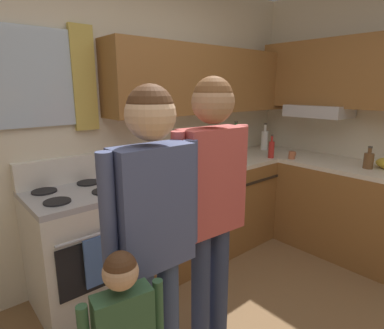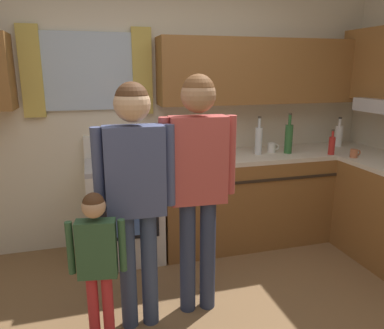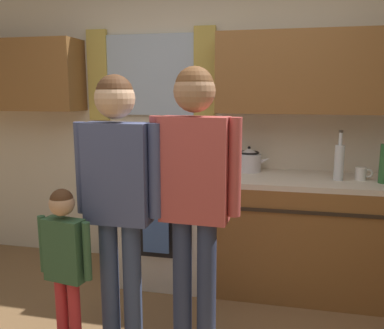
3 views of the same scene
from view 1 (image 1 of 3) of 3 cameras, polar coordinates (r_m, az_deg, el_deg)
back_wall_unit at (r=2.69m, az=-15.77°, el=9.42°), size 4.60×0.42×2.60m
kitchen_counter_run at (r=3.33m, az=12.78°, el=-7.18°), size 2.28×1.86×0.90m
stove_oven at (r=2.55m, az=-19.66°, el=-13.90°), size 0.64×0.67×1.10m
bottle_wine_green at (r=3.20m, az=7.82°, el=3.40°), size 0.08×0.08×0.39m
bottle_milk_white at (r=3.83m, az=12.94°, el=4.39°), size 0.08×0.08×0.31m
bottle_tall_clear at (r=3.01m, az=3.44°, el=2.65°), size 0.07×0.07×0.37m
bottle_squat_brown at (r=3.28m, az=29.22°, el=0.68°), size 0.08×0.08×0.21m
bottle_sauce_red at (r=3.40m, az=14.10°, el=2.71°), size 0.06×0.06×0.25m
cup_terracotta at (r=3.42m, az=17.60°, el=1.64°), size 0.11×0.07×0.08m
mug_ceramic_white at (r=3.17m, az=5.09°, el=1.47°), size 0.13×0.08×0.09m
stovetop_kettle at (r=2.77m, az=-9.39°, el=0.55°), size 0.27×0.20×0.21m
adult_holding_child at (r=1.48m, az=-6.91°, el=-9.85°), size 0.51×0.22×1.63m
adult_in_plaid at (r=1.77m, az=3.54°, el=-4.87°), size 0.52×0.23×1.68m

